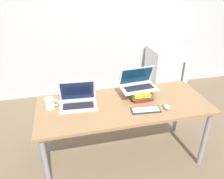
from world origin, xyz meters
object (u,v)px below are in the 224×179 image
object	(u,v)px
laptop_left	(78,101)
wireless_keyboard	(146,110)
laptop_on_books	(138,84)
mini_fridge	(165,71)
mouse	(167,107)
mug	(50,103)
book_stack	(140,94)

from	to	relation	value
laptop_left	wireless_keyboard	xyz separation A→B (m)	(0.61, -0.25, -0.04)
laptop_on_books	mini_fridge	bearing A→B (deg)	51.91
wireless_keyboard	laptop_on_books	bearing A→B (deg)	86.94
laptop_left	mouse	world-z (taller)	laptop_left
mug	laptop_on_books	bearing A→B (deg)	2.37
laptop_left	wireless_keyboard	world-z (taller)	laptop_left
book_stack	laptop_on_books	bearing A→B (deg)	105.38
mouse	mug	distance (m)	1.13
laptop_on_books	wireless_keyboard	size ratio (longest dim) A/B	1.35
laptop_on_books	mug	size ratio (longest dim) A/B	2.84
laptop_left	book_stack	size ratio (longest dim) A/B	1.39
wireless_keyboard	mini_fridge	world-z (taller)	mini_fridge
book_stack	laptop_on_books	world-z (taller)	laptop_on_books
laptop_left	mini_fridge	distance (m)	2.06
mouse	mini_fridge	size ratio (longest dim) A/B	0.12
wireless_keyboard	mug	size ratio (longest dim) A/B	2.11
mug	wireless_keyboard	bearing A→B (deg)	-16.30
laptop_left	mouse	size ratio (longest dim) A/B	3.95
laptop_left	mini_fridge	bearing A→B (deg)	38.47
wireless_keyboard	book_stack	bearing A→B (deg)	83.29
mouse	mug	bearing A→B (deg)	166.31
wireless_keyboard	mini_fridge	distance (m)	1.82
book_stack	mini_fridge	distance (m)	1.62
laptop_on_books	mini_fridge	xyz separation A→B (m)	(0.95, 1.22, -0.45)
mouse	mug	world-z (taller)	mug
mouse	wireless_keyboard	bearing A→B (deg)	177.79
wireless_keyboard	mug	bearing A→B (deg)	163.70
book_stack	laptop_on_books	distance (m)	0.11
mug	mini_fridge	xyz separation A→B (m)	(1.85, 1.25, -0.37)
laptop_on_books	laptop_left	bearing A→B (deg)	-176.15
mouse	mini_fridge	world-z (taller)	mini_fridge
mug	mini_fridge	bearing A→B (deg)	34.09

